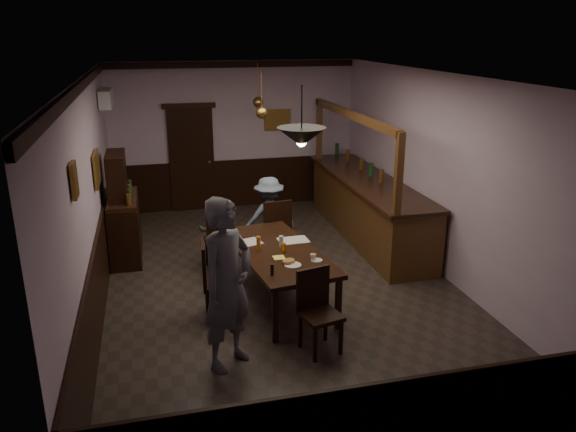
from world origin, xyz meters
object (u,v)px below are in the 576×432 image
object	(u,v)px
pendant_iron	(301,137)
sideboard	(123,217)
coffee_cup	(313,257)
bar_counter	(368,206)
chair_near	(317,306)
person_seated_left	(216,230)
chair_far_right	(275,228)
pendant_brass_far	(258,102)
chair_far_left	(220,237)
dining_table	(277,254)
chair_side	(214,277)
soda_can	(284,248)
person_seated_right	(269,217)
pendant_brass_mid	(262,113)
person_standing	(227,284)

from	to	relation	value
pendant_iron	sideboard	bearing A→B (deg)	126.87
coffee_cup	bar_counter	xyz separation A→B (m)	(1.76, 2.52, -0.22)
bar_counter	chair_near	bearing A→B (deg)	-120.16
chair_near	person_seated_left	world-z (taller)	person_seated_left
chair_far_right	pendant_iron	size ratio (longest dim) A/B	1.54
person_seated_left	pendant_brass_far	bearing A→B (deg)	-112.01
chair_far_right	chair_near	world-z (taller)	chair_far_right
chair_far_left	pendant_iron	distance (m)	2.83
person_seated_left	coffee_cup	bearing A→B (deg)	124.92
dining_table	sideboard	xyz separation A→B (m)	(-2.08, 2.12, 0.01)
chair_side	person_seated_left	bearing A→B (deg)	-3.86
chair_side	soda_can	xyz separation A→B (m)	(0.96, 0.21, 0.23)
chair_near	coffee_cup	bearing A→B (deg)	63.70
bar_counter	sideboard	bearing A→B (deg)	179.04
person_seated_right	pendant_brass_mid	bearing A→B (deg)	-96.45
chair_near	sideboard	xyz separation A→B (m)	(-2.25, 3.43, 0.16)
chair_far_left	soda_can	xyz separation A→B (m)	(0.69, -1.30, 0.26)
pendant_iron	pendant_brass_far	xyz separation A→B (m)	(0.32, 4.24, -0.12)
dining_table	sideboard	distance (m)	2.97
chair_far_left	chair_side	world-z (taller)	chair_side
sideboard	pendant_brass_mid	xyz separation A→B (m)	(2.31, -0.01, 1.60)
person_seated_left	chair_far_right	bearing A→B (deg)	177.27
chair_far_left	person_standing	size ratio (longest dim) A/B	0.52
chair_far_right	pendant_iron	bearing A→B (deg)	78.22
pendant_iron	pendant_brass_far	size ratio (longest dim) A/B	0.85
person_standing	person_seated_right	distance (m)	3.19
chair_far_left	sideboard	bearing A→B (deg)	-35.37
chair_far_left	person_seated_right	bearing A→B (deg)	-157.33
person_standing	bar_counter	xyz separation A→B (m)	(2.99, 3.44, -0.39)
person_seated_right	pendant_iron	size ratio (longest dim) A/B	1.95
chair_near	coffee_cup	distance (m)	0.90
bar_counter	pendant_brass_far	distance (m)	2.79
dining_table	chair_near	world-z (taller)	chair_near
chair_far_left	bar_counter	size ratio (longest dim) A/B	0.25
person_seated_left	sideboard	xyz separation A→B (m)	(-1.41, 0.65, 0.13)
person_standing	person_seated_right	world-z (taller)	person_standing
bar_counter	pendant_brass_mid	bearing A→B (deg)	178.22
person_standing	pendant_brass_far	distance (m)	5.18
person_standing	bar_counter	bearing A→B (deg)	8.29
chair_far_left	soda_can	world-z (taller)	chair_far_left
chair_near	sideboard	size ratio (longest dim) A/B	0.56
coffee_cup	pendant_brass_far	size ratio (longest dim) A/B	0.10
chair_side	sideboard	distance (m)	2.70
person_standing	pendant_iron	world-z (taller)	pendant_iron
chair_far_right	chair_side	xyz separation A→B (m)	(-1.17, -1.62, -0.00)
bar_counter	pendant_brass_mid	xyz separation A→B (m)	(-1.89, 0.06, 1.72)
person_seated_right	pendant_brass_mid	world-z (taller)	pendant_brass_mid
coffee_cup	pendant_brass_far	xyz separation A→B (m)	(0.07, 3.92, 1.50)
soda_can	pendant_iron	bearing A→B (deg)	-86.02
dining_table	person_standing	bearing A→B (deg)	-122.04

